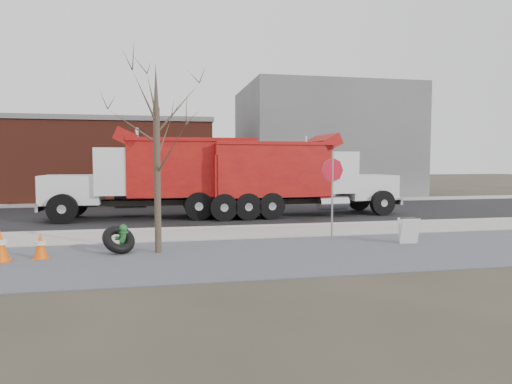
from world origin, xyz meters
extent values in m
plane|color=#383328|center=(0.00, 0.00, 0.00)|extent=(120.00, 120.00, 0.00)
cube|color=gray|center=(0.00, -3.50, 0.01)|extent=(60.00, 5.00, 0.03)
cube|color=#9E9B93|center=(0.00, 0.25, 0.03)|extent=(60.00, 2.50, 0.06)
cube|color=#9E9B93|center=(0.00, 1.55, 0.06)|extent=(60.00, 0.15, 0.11)
cube|color=black|center=(0.00, 6.30, 0.01)|extent=(60.00, 9.40, 0.02)
cube|color=#9E9B93|center=(0.00, 12.00, 0.03)|extent=(60.00, 2.00, 0.06)
cube|color=slate|center=(9.00, 18.00, 4.00)|extent=(12.00, 10.00, 8.00)
cube|color=maroon|center=(-10.00, 17.00, 2.50)|extent=(20.00, 8.00, 5.00)
cube|color=slate|center=(-10.00, 17.00, 5.15)|extent=(20.20, 8.20, 0.30)
cylinder|color=#382D23|center=(-3.20, -2.60, 2.00)|extent=(0.18, 0.18, 4.00)
cone|color=#382D23|center=(-3.20, -2.60, 4.60)|extent=(0.14, 0.14, 1.20)
cylinder|color=#2A6F33|center=(-4.16, -2.26, 0.03)|extent=(0.42, 0.42, 0.06)
cylinder|color=#2A6F33|center=(-4.16, -2.26, 0.32)|extent=(0.22, 0.22, 0.58)
cylinder|color=#2A6F33|center=(-4.16, -2.26, 0.58)|extent=(0.29, 0.29, 0.05)
sphere|color=#2A6F33|center=(-4.16, -2.26, 0.67)|extent=(0.23, 0.23, 0.23)
cylinder|color=#2A6F33|center=(-4.16, -2.26, 0.77)|extent=(0.05, 0.05, 0.06)
cylinder|color=#2A6F33|center=(-4.32, -2.25, 0.40)|extent=(0.12, 0.11, 0.11)
cylinder|color=#2A6F33|center=(-3.99, -2.28, 0.40)|extent=(0.12, 0.11, 0.11)
cylinder|color=#2A6F33|center=(-4.17, -2.43, 0.38)|extent=(0.15, 0.13, 0.14)
torus|color=black|center=(-4.26, -2.45, 0.40)|extent=(1.20, 1.16, 0.83)
cylinder|color=gray|center=(2.27, -1.59, 1.44)|extent=(0.06, 0.06, 2.88)
cylinder|color=red|center=(2.27, -1.59, 2.26)|extent=(0.77, 0.18, 0.78)
cube|color=silver|center=(4.30, -2.84, 0.42)|extent=(0.58, 0.23, 0.78)
cube|color=silver|center=(4.31, -2.68, 0.42)|extent=(0.58, 0.23, 0.78)
cube|color=black|center=(4.30, -2.76, 0.81)|extent=(0.57, 0.07, 0.04)
cube|color=#FF5B08|center=(-6.18, -2.81, 0.02)|extent=(0.37, 0.37, 0.04)
cone|color=#FF5B08|center=(-6.18, -2.81, 0.37)|extent=(0.35, 0.35, 0.68)
cylinder|color=white|center=(-6.18, -2.81, 0.44)|extent=(0.28, 0.28, 0.10)
cube|color=#FF5B08|center=(-7.08, -2.98, 0.02)|extent=(0.44, 0.44, 0.05)
cone|color=#FF5B08|center=(-7.08, -2.98, 0.44)|extent=(0.41, 0.41, 0.80)
cylinder|color=white|center=(-7.08, -2.98, 0.52)|extent=(0.33, 0.33, 0.11)
cube|color=black|center=(3.03, 4.96, 0.70)|extent=(9.03, 1.54, 0.23)
cube|color=silver|center=(6.66, 5.21, 1.28)|extent=(2.45, 2.20, 1.16)
cube|color=silver|center=(7.72, 5.28, 1.28)|extent=(0.19, 1.84, 1.05)
cube|color=silver|center=(4.76, 5.08, 2.02)|extent=(1.84, 2.53, 1.89)
cube|color=black|center=(5.51, 5.13, 2.54)|extent=(0.19, 2.10, 0.84)
cube|color=#A8170E|center=(1.67, 4.87, 2.12)|extent=(5.42, 2.88, 2.31)
cylinder|color=silver|center=(3.84, 6.02, 2.49)|extent=(0.16, 0.16, 2.52)
cylinder|color=black|center=(6.78, 6.36, 0.60)|extent=(1.18, 0.39, 1.16)
cylinder|color=black|center=(6.93, 4.09, 0.60)|extent=(1.18, 0.39, 1.16)
cylinder|color=black|center=(0.34, 5.79, 0.60)|extent=(1.18, 0.39, 1.16)
cylinder|color=black|center=(0.48, 3.77, 0.60)|extent=(1.18, 0.39, 1.16)
cube|color=black|center=(-3.21, 5.23, 0.72)|extent=(8.97, 0.99, 0.24)
cube|color=silver|center=(-6.83, 5.25, 1.34)|extent=(2.42, 2.15, 1.21)
cube|color=silver|center=(-7.90, 5.25, 1.34)|extent=(0.07, 1.92, 1.10)
cube|color=silver|center=(-4.93, 5.24, 2.10)|extent=(1.76, 2.53, 1.97)
cube|color=black|center=(-5.68, 5.24, 2.65)|extent=(0.06, 2.19, 0.88)
cube|color=#A8170E|center=(-1.78, 5.23, 2.21)|extent=(5.49, 2.65, 2.41)
cylinder|color=silver|center=(-4.08, 4.20, 2.60)|extent=(0.15, 0.15, 2.63)
cylinder|color=black|center=(-7.03, 4.06, 0.62)|extent=(1.21, 0.33, 1.21)
cylinder|color=black|center=(-7.02, 6.43, 0.62)|extent=(1.21, 0.33, 1.21)
cylinder|color=black|center=(-0.47, 4.17, 0.62)|extent=(1.21, 0.33, 1.21)
cylinder|color=black|center=(-0.46, 6.28, 0.62)|extent=(1.21, 0.33, 1.21)
camera|label=1|loc=(-3.05, -15.36, 2.58)|focal=32.00mm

